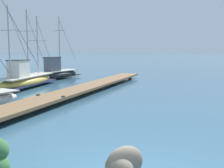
{
  "coord_description": "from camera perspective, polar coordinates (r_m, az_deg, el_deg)",
  "views": [
    {
      "loc": [
        1.38,
        -6.03,
        3.07
      ],
      "look_at": [
        -2.39,
        6.69,
        1.4
      ],
      "focal_mm": 45.14,
      "sensor_mm": 36.0,
      "label": 1
    }
  ],
  "objects": [
    {
      "name": "floating_dock",
      "position": [
        19.81,
        -5.45,
        -0.71
      ],
      "size": [
        3.18,
        22.58,
        0.53
      ],
      "color": "brown",
      "rests_on": "ground"
    },
    {
      "name": "fishing_boat_0",
      "position": [
        29.34,
        -11.02,
        2.3
      ],
      "size": [
        2.68,
        6.2,
        6.29
      ],
      "color": "black",
      "rests_on": "ground"
    },
    {
      "name": "fishing_boat_2",
      "position": [
        23.32,
        -17.1,
        0.91
      ],
      "size": [
        2.27,
        8.26,
        6.13
      ],
      "color": "gold",
      "rests_on": "ground"
    },
    {
      "name": "shore_rock_mid_cluster",
      "position": [
        6.86,
        1.9,
        -16.39
      ],
      "size": [
        1.14,
        1.29,
        0.79
      ],
      "color": "#6F6455",
      "rests_on": "ground"
    }
  ]
}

